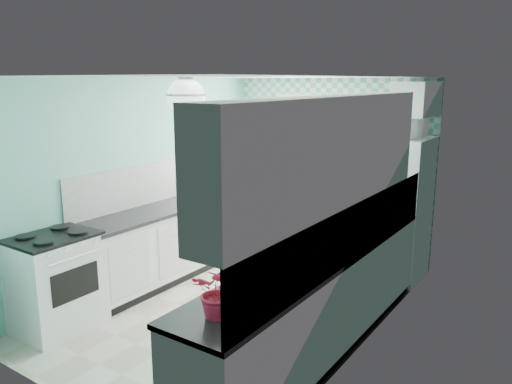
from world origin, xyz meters
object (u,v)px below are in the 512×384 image
Objects in this scene: ceiling_light at (186,97)px; potted_plant at (219,292)px; stove at (56,281)px; fruit_bowl at (232,305)px; sink at (368,226)px; microwave at (399,123)px; fridge at (394,208)px.

ceiling_light is 0.96× the size of potted_plant.
fruit_bowl is at bearing -5.44° from stove.
ceiling_light reaches higher than sink.
potted_plant is at bearing -8.65° from stove.
fruit_bowl is 3.65m from microwave.
microwave is (-0.09, 3.51, 0.98)m from fruit_bowl.
ceiling_light reaches higher than potted_plant.
ceiling_light is 0.66× the size of sink.
sink is 2.58m from potted_plant.
fridge is at bearing 96.35° from sink.
potted_plant is 0.60× the size of microwave.
ceiling_light reaches higher than microwave.
fridge is 3.51m from fruit_bowl.
fridge reaches higher than potted_plant.
fruit_bowl is (-0.00, -2.44, 0.04)m from sink.
ceiling_light is at bearing 68.84° from microwave.
potted_plant is at bearing -41.58° from ceiling_light.
stove is 3.55× the size of fruit_bowl.
fruit_bowl is 0.45× the size of microwave.
fridge is 1.08m from sink.
fruit_bowl is at bearing 93.57° from microwave.
potted_plant is at bearing -88.76° from sink.
microwave is at bearing 55.06° from stove.
fridge is at bearing 91.47° from fruit_bowl.
ceiling_light is 2.84m from microwave.
fridge is 3.36× the size of sink.
potted_plant is at bearing -87.05° from fridge.
stove is at bearing -150.16° from ceiling_light.
ceiling_light is 0.58× the size of microwave.
sink is 0.88× the size of microwave.
microwave is at bearing 66.74° from ceiling_light.
microwave is at bearing 91.47° from fruit_bowl.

